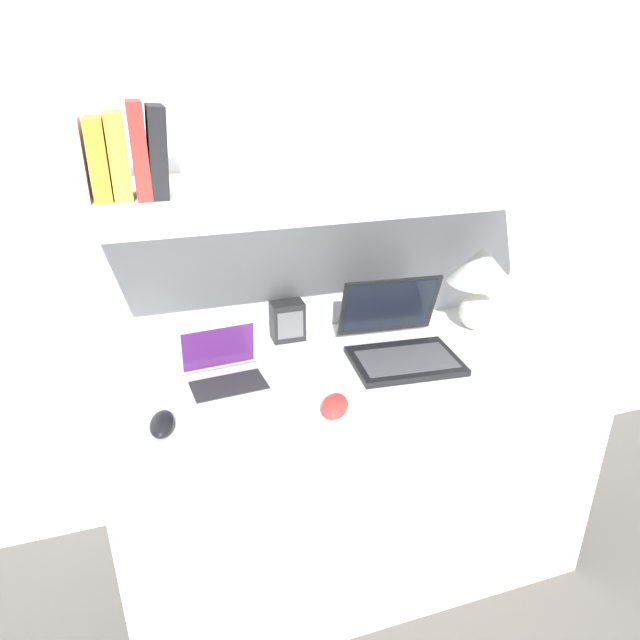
# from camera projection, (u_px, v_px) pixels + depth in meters

# --- Properties ---
(ground_plane) EXTENTS (12.00, 12.00, 0.00)m
(ground_plane) POSITION_uv_depth(u_px,v_px,m) (384.00, 629.00, 1.76)
(ground_plane) COLOR #56514C
(wall_back) EXTENTS (6.00, 0.05, 2.40)m
(wall_back) POSITION_uv_depth(u_px,v_px,m) (309.00, 192.00, 1.91)
(wall_back) COLOR silver
(wall_back) RESTS_ON ground_plane
(desk) EXTENTS (1.44, 0.68, 0.73)m
(desk) POSITION_uv_depth(u_px,v_px,m) (347.00, 466.00, 1.90)
(desk) COLOR white
(desk) RESTS_ON ground_plane
(back_riser) EXTENTS (1.44, 0.04, 1.26)m
(back_riser) POSITION_uv_depth(u_px,v_px,m) (314.00, 349.00, 2.11)
(back_riser) COLOR silver
(back_riser) RESTS_ON ground_plane
(shelf) EXTENTS (1.44, 0.61, 0.03)m
(shelf) POSITION_uv_depth(u_px,v_px,m) (344.00, 189.00, 1.59)
(shelf) COLOR white
(shelf) RESTS_ON back_riser
(table_lamp) EXTENTS (0.23, 0.23, 0.30)m
(table_lamp) POSITION_uv_depth(u_px,v_px,m) (481.00, 276.00, 1.95)
(table_lamp) COLOR white
(table_lamp) RESTS_ON desk
(laptop_large) EXTENTS (0.36, 0.36, 0.24)m
(laptop_large) POSITION_uv_depth(u_px,v_px,m) (400.00, 342.00, 1.82)
(laptop_large) COLOR black
(laptop_large) RESTS_ON desk
(laptop_small) EXTENTS (0.25, 0.22, 0.17)m
(laptop_small) POSITION_uv_depth(u_px,v_px,m) (225.00, 375.00, 1.66)
(laptop_small) COLOR silver
(laptop_small) RESTS_ON desk
(computer_mouse) EXTENTS (0.12, 0.14, 0.04)m
(computer_mouse) POSITION_uv_depth(u_px,v_px,m) (335.00, 406.00, 1.54)
(computer_mouse) COLOR red
(computer_mouse) RESTS_ON desk
(second_mouse) EXTENTS (0.08, 0.12, 0.04)m
(second_mouse) POSITION_uv_depth(u_px,v_px,m) (162.00, 424.00, 1.46)
(second_mouse) COLOR black
(second_mouse) RESTS_ON desk
(router_box) EXTENTS (0.11, 0.08, 0.13)m
(router_box) POSITION_uv_depth(u_px,v_px,m) (288.00, 321.00, 1.93)
(router_box) COLOR black
(router_box) RESTS_ON desk
(book_white) EXTENTS (0.03, 0.14, 0.19)m
(book_white) POSITION_uv_depth(u_px,v_px,m) (79.00, 159.00, 1.36)
(book_white) COLOR silver
(book_white) RESTS_ON shelf
(book_orange) EXTENTS (0.04, 0.13, 0.19)m
(book_orange) POSITION_uv_depth(u_px,v_px,m) (99.00, 159.00, 1.37)
(book_orange) COLOR orange
(book_orange) RESTS_ON shelf
(book_yellow) EXTENTS (0.04, 0.12, 0.20)m
(book_yellow) POSITION_uv_depth(u_px,v_px,m) (118.00, 156.00, 1.38)
(book_yellow) COLOR gold
(book_yellow) RESTS_ON shelf
(book_red) EXTENTS (0.04, 0.16, 0.23)m
(book_red) POSITION_uv_depth(u_px,v_px,m) (139.00, 150.00, 1.39)
(book_red) COLOR #A82823
(book_red) RESTS_ON shelf
(book_black) EXTENTS (0.05, 0.15, 0.22)m
(book_black) POSITION_uv_depth(u_px,v_px,m) (157.00, 151.00, 1.40)
(book_black) COLOR black
(book_black) RESTS_ON shelf
(shelf_gadget) EXTENTS (0.07, 0.05, 0.08)m
(shelf_gadget) POSITION_uv_depth(u_px,v_px,m) (538.00, 157.00, 1.75)
(shelf_gadget) COLOR #99999E
(shelf_gadget) RESTS_ON shelf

